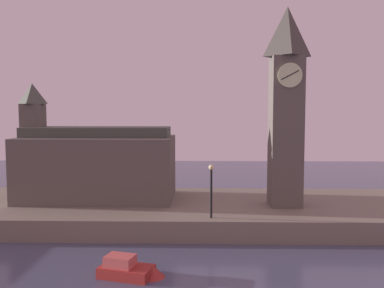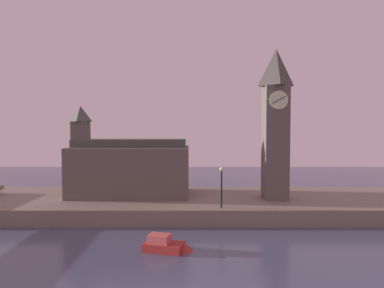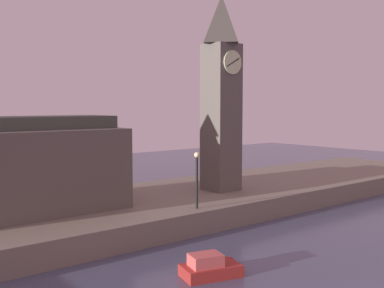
% 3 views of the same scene
% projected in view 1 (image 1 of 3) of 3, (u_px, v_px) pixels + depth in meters
% --- Properties ---
extents(far_embankment, '(70.00, 12.00, 1.50)m').
position_uv_depth(far_embankment, '(194.00, 211.00, 33.62)').
color(far_embankment, slate).
rests_on(far_embankment, ground).
extents(clock_tower, '(2.58, 2.61, 14.99)m').
position_uv_depth(clock_tower, '(286.00, 104.00, 31.76)').
color(clock_tower, '#5B544C').
rests_on(clock_tower, far_embankment).
extents(parliament_hall, '(12.39, 6.56, 9.50)m').
position_uv_depth(parliament_hall, '(95.00, 163.00, 34.70)').
color(parliament_hall, '#5B544C').
rests_on(parliament_hall, far_embankment).
extents(streetlamp, '(0.36, 0.36, 3.65)m').
position_uv_depth(streetlamp, '(211.00, 185.00, 28.40)').
color(streetlamp, black).
rests_on(streetlamp, far_embankment).
extents(boat_dinghy_red, '(3.77, 2.23, 1.19)m').
position_uv_depth(boat_dinghy_red, '(133.00, 269.00, 22.21)').
color(boat_dinghy_red, maroon).
rests_on(boat_dinghy_red, ground).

